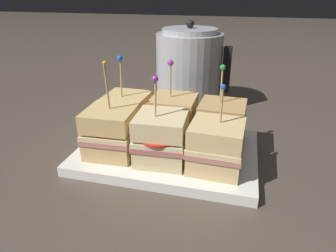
{
  "coord_description": "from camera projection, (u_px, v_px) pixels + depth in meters",
  "views": [
    {
      "loc": [
        0.12,
        -0.47,
        0.29
      ],
      "look_at": [
        0.0,
        0.0,
        0.06
      ],
      "focal_mm": 32.0,
      "sensor_mm": 36.0,
      "label": 1
    }
  ],
  "objects": [
    {
      "name": "kettle_steel",
      "position": [
        189.0,
        69.0,
        0.76
      ],
      "size": [
        0.19,
        0.17,
        0.22
      ],
      "color": "#B7BABF",
      "rests_on": "ground_plane"
    },
    {
      "name": "serving_platter",
      "position": [
        168.0,
        151.0,
        0.56
      ],
      "size": [
        0.32,
        0.23,
        0.02
      ],
      "color": "white",
      "rests_on": "ground_plane"
    },
    {
      "name": "sandwich_back_center",
      "position": [
        174.0,
        118.0,
        0.58
      ],
      "size": [
        0.09,
        0.09,
        0.15
      ],
      "color": "tan",
      "rests_on": "serving_platter"
    },
    {
      "name": "sandwich_front_center",
      "position": [
        161.0,
        138.0,
        0.5
      ],
      "size": [
        0.09,
        0.09,
        0.15
      ],
      "color": "beige",
      "rests_on": "serving_platter"
    },
    {
      "name": "sandwich_front_right",
      "position": [
        216.0,
        146.0,
        0.48
      ],
      "size": [
        0.09,
        0.09,
        0.14
      ],
      "color": "#DBB77A",
      "rests_on": "serving_platter"
    },
    {
      "name": "sandwich_back_left",
      "position": [
        127.0,
        114.0,
        0.6
      ],
      "size": [
        0.09,
        0.09,
        0.16
      ],
      "color": "tan",
      "rests_on": "serving_platter"
    },
    {
      "name": "ground_plane",
      "position": [
        168.0,
        156.0,
        0.57
      ],
      "size": [
        6.0,
        6.0,
        0.0
      ],
      "primitive_type": "plane",
      "color": "#4C4238"
    },
    {
      "name": "sandwich_back_right",
      "position": [
        221.0,
        123.0,
        0.56
      ],
      "size": [
        0.09,
        0.09,
        0.15
      ],
      "color": "tan",
      "rests_on": "serving_platter"
    },
    {
      "name": "sandwich_front_left",
      "position": [
        111.0,
        132.0,
        0.52
      ],
      "size": [
        0.09,
        0.09,
        0.17
      ],
      "color": "tan",
      "rests_on": "serving_platter"
    }
  ]
}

